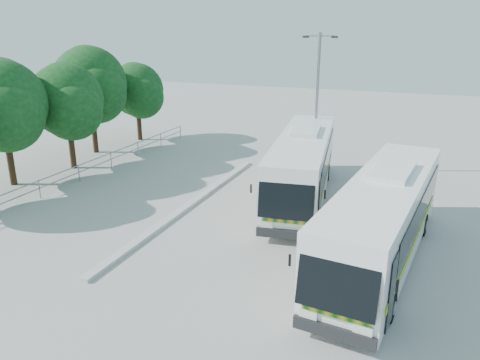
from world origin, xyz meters
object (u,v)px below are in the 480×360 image
at_px(tree_far_d, 91,84).
at_px(coach_adjacent, 383,218).
at_px(coach_main, 302,165).
at_px(tree_far_e, 138,90).
at_px(lamppost, 317,97).
at_px(tree_far_c, 67,100).
at_px(tree_far_b, 3,104).

distance_m(tree_far_d, coach_adjacent, 22.63).
distance_m(tree_far_d, coach_main, 16.55).
xyz_separation_m(tree_far_e, lamppost, (14.63, -3.16, 0.64)).
bearing_deg(tree_far_c, tree_far_b, -102.91).
height_order(tree_far_b, coach_main, tree_far_b).
relative_size(tree_far_e, coach_adjacent, 0.50).
height_order(tree_far_b, tree_far_c, tree_far_b).
bearing_deg(tree_far_e, tree_far_d, -98.63).
xyz_separation_m(tree_far_b, tree_far_c, (0.89, 3.90, -0.31)).
bearing_deg(tree_far_c, coach_adjacent, -16.30).
height_order(tree_far_c, tree_far_e, tree_far_c).
height_order(tree_far_d, lamppost, lamppost).
distance_m(tree_far_c, tree_far_d, 3.93).
xyz_separation_m(tree_far_b, tree_far_e, (0.39, 12.10, -0.68)).
distance_m(tree_far_d, lamppost, 15.37).
distance_m(tree_far_b, lamppost, 17.48).
bearing_deg(coach_adjacent, coach_main, 135.00).
bearing_deg(coach_adjacent, tree_far_d, 161.70).
bearing_deg(coach_main, coach_adjacent, -59.57).
height_order(tree_far_c, coach_main, tree_far_c).
relative_size(tree_far_d, coach_main, 0.61).
bearing_deg(coach_main, tree_far_d, 158.71).
bearing_deg(tree_far_e, tree_far_b, -91.83).
bearing_deg(coach_adjacent, tree_far_c, 169.95).
relative_size(tree_far_c, lamppost, 0.79).
distance_m(tree_far_e, lamppost, 14.98).
distance_m(coach_main, coach_adjacent, 7.26).
bearing_deg(tree_far_d, coach_main, -12.97).
xyz_separation_m(tree_far_c, tree_far_e, (-0.51, 8.20, -0.37)).
relative_size(coach_main, lamppost, 1.47).
distance_m(tree_far_c, tree_far_e, 8.22).
height_order(tree_far_b, lamppost, lamppost).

